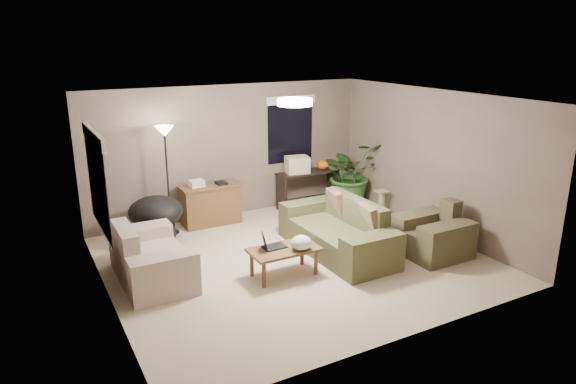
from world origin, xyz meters
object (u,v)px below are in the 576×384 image
desk (211,204)px  floor_lamp (165,144)px  main_sofa (339,234)px  coffee_table (284,252)px  armchair (433,236)px  console_table (308,186)px  cat_scratching_post (381,205)px  loveseat (150,260)px  papasan_chair (156,216)px  houseplant (350,180)px

desk → floor_lamp: bearing=-171.8°
main_sofa → coffee_table: bearing=-163.7°
armchair → console_table: (-0.53, 2.99, 0.14)m
coffee_table → cat_scratching_post: (2.89, 1.41, -0.14)m
main_sofa → armchair: 1.49m
loveseat → papasan_chair: (0.46, 1.35, 0.17)m
loveseat → coffee_table: 1.91m
armchair → cat_scratching_post: (0.45, 1.85, -0.08)m
loveseat → papasan_chair: bearing=71.1°
coffee_table → papasan_chair: papasan_chair is taller
desk → houseplant: (2.92, -0.29, 0.14)m
floor_lamp → cat_scratching_post: size_ratio=3.82×
loveseat → cat_scratching_post: 4.67m
desk → papasan_chair: size_ratio=1.02×
coffee_table → cat_scratching_post: cat_scratching_post is taller
loveseat → houseplant: houseplant is taller
loveseat → console_table: 4.05m
floor_lamp → coffee_table: bearing=-68.6°
main_sofa → console_table: 2.32m
desk → houseplant: 2.94m
armchair → floor_lamp: bearing=139.6°
loveseat → desk: bearing=48.2°
floor_lamp → papasan_chair: bearing=-136.5°
armchair → coffee_table: bearing=169.6°
papasan_chair → loveseat: bearing=-108.9°
papasan_chair → floor_lamp: floor_lamp is taller
console_table → floor_lamp: 3.10m
cat_scratching_post → armchair: bearing=-103.6°
houseplant → cat_scratching_post: 0.92m
loveseat → armchair: (4.18, -1.24, 0.00)m
main_sofa → loveseat: size_ratio=1.38×
console_table → floor_lamp: bearing=-177.9°
main_sofa → papasan_chair: size_ratio=2.03×
loveseat → cat_scratching_post: size_ratio=3.20×
loveseat → houseplant: (4.50, 1.47, 0.22)m
papasan_chair → houseplant: houseplant is taller
houseplant → cat_scratching_post: bearing=-81.5°
papasan_chair → main_sofa: bearing=-36.1°
desk → coffee_table: bearing=-86.4°
main_sofa → floor_lamp: floor_lamp is taller
console_table → cat_scratching_post: size_ratio=2.60×
console_table → cat_scratching_post: console_table is taller
coffee_table → desk: bearing=93.6°
floor_lamp → cat_scratching_post: bearing=-15.0°
houseplant → cat_scratching_post: size_ratio=2.67×
cat_scratching_post → loveseat: bearing=-172.4°
loveseat → papasan_chair: size_ratio=1.48×
main_sofa → coffee_table: size_ratio=2.20×
floor_lamp → houseplant: (3.72, -0.17, -1.08)m
console_table → cat_scratching_post: bearing=-49.3°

